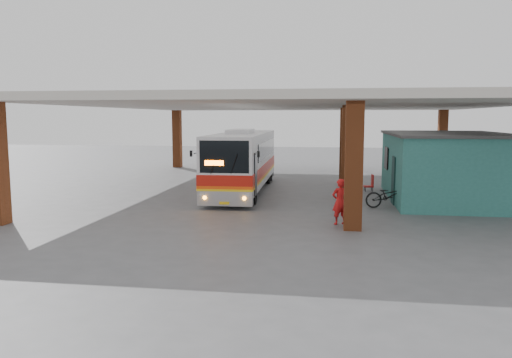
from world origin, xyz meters
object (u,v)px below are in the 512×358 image
object	(u,v)px
red_chair	(371,184)
pedestrian	(340,202)
motorcycle	(389,196)
coach_bus	(243,161)

from	to	relation	value
red_chair	pedestrian	bearing A→B (deg)	-107.92
pedestrian	red_chair	size ratio (longest dim) A/B	1.89
motorcycle	red_chair	bearing A→B (deg)	-4.06
coach_bus	pedestrian	bearing A→B (deg)	-59.00
pedestrian	red_chair	distance (m)	8.65
coach_bus	pedestrian	xyz separation A→B (m)	(4.82, -7.42, -0.78)
motorcycle	red_chair	world-z (taller)	motorcycle
motorcycle	pedestrian	distance (m)	4.21
motorcycle	pedestrian	world-z (taller)	pedestrian
coach_bus	pedestrian	size ratio (longest dim) A/B	6.79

